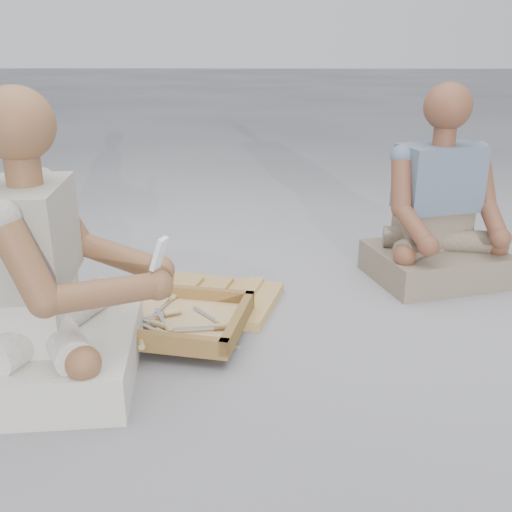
{
  "coord_description": "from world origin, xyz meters",
  "views": [
    {
      "loc": [
        0.02,
        -1.79,
        1.03
      ],
      "look_at": [
        -0.02,
        0.22,
        0.3
      ],
      "focal_mm": 40.0,
      "sensor_mm": 36.0,
      "label": 1
    }
  ],
  "objects_px": {
    "carved_panel": "(202,298)",
    "tool_tray": "(172,319)",
    "craftsman": "(52,288)",
    "companion": "(439,217)"
  },
  "relations": [
    {
      "from": "carved_panel",
      "to": "tool_tray",
      "type": "height_order",
      "value": "tool_tray"
    },
    {
      "from": "carved_panel",
      "to": "companion",
      "type": "bearing_deg",
      "value": 15.86
    },
    {
      "from": "carved_panel",
      "to": "craftsman",
      "type": "relative_size",
      "value": 0.67
    },
    {
      "from": "tool_tray",
      "to": "companion",
      "type": "xyz_separation_m",
      "value": [
        1.15,
        0.6,
        0.23
      ]
    },
    {
      "from": "tool_tray",
      "to": "craftsman",
      "type": "bearing_deg",
      "value": -137.59
    },
    {
      "from": "craftsman",
      "to": "companion",
      "type": "bearing_deg",
      "value": 114.79
    },
    {
      "from": "carved_panel",
      "to": "craftsman",
      "type": "xyz_separation_m",
      "value": [
        -0.4,
        -0.59,
        0.3
      ]
    },
    {
      "from": "carved_panel",
      "to": "craftsman",
      "type": "distance_m",
      "value": 0.78
    },
    {
      "from": "carved_panel",
      "to": "companion",
      "type": "xyz_separation_m",
      "value": [
        1.07,
        0.3,
        0.28
      ]
    },
    {
      "from": "carved_panel",
      "to": "craftsman",
      "type": "height_order",
      "value": "craftsman"
    }
  ]
}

